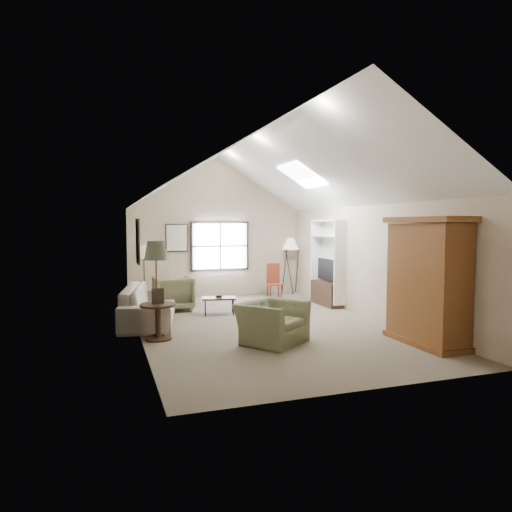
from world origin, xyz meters
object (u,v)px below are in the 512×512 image
object	(u,v)px
armoire	(427,281)
side_chair	(275,281)
armchair_near	(272,322)
coffee_table	(219,306)
sofa	(150,304)
side_table	(158,322)
armchair_far	(173,293)

from	to	relation	value
armoire	side_chair	distance (m)	5.47
armchair_near	side_chair	distance (m)	4.76
coffee_table	side_chair	size ratio (longest dim) A/B	0.79
armoire	sofa	xyz separation A→B (m)	(-4.38, 3.40, -0.72)
coffee_table	side_table	bearing A→B (deg)	-130.31
armchair_far	side_chair	bearing A→B (deg)	-166.64
armoire	side_table	world-z (taller)	armoire
armoire	coffee_table	world-z (taller)	armoire
armoire	sofa	distance (m)	5.59
armchair_near	armoire	bearing A→B (deg)	-57.99
armoire	armchair_far	xyz separation A→B (m)	(-3.71, 4.56, -0.69)
armchair_far	armoire	bearing A→B (deg)	126.93
coffee_table	side_table	size ratio (longest dim) A/B	1.19
armchair_far	side_chair	xyz separation A→B (m)	(2.95, 0.82, 0.08)
sofa	side_table	distance (m)	1.60
side_chair	armchair_near	bearing A→B (deg)	-105.04
side_table	armchair_far	bearing A→B (deg)	76.32
armchair_near	side_table	distance (m)	2.06
armchair_far	side_table	xyz separation A→B (m)	(-0.67, -2.75, -0.09)
armchair_near	armchair_far	distance (m)	3.81
armoire	armchair_near	size ratio (longest dim) A/B	1.99
armchair_far	coffee_table	distance (m)	1.29
armchair_far	coffee_table	size ratio (longest dim) A/B	1.17
sofa	side_table	xyz separation A→B (m)	(0.00, -1.60, -0.05)
armchair_near	coffee_table	bearing A→B (deg)	58.52
armoire	sofa	bearing A→B (deg)	142.17
armoire	armchair_near	bearing A→B (deg)	159.29
side_table	side_chair	world-z (taller)	side_chair
armchair_near	sofa	bearing A→B (deg)	90.13
sofa	coffee_table	xyz separation A→B (m)	(1.60, 0.29, -0.18)
coffee_table	side_chair	world-z (taller)	side_chair
side_chair	coffee_table	bearing A→B (deg)	-133.64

